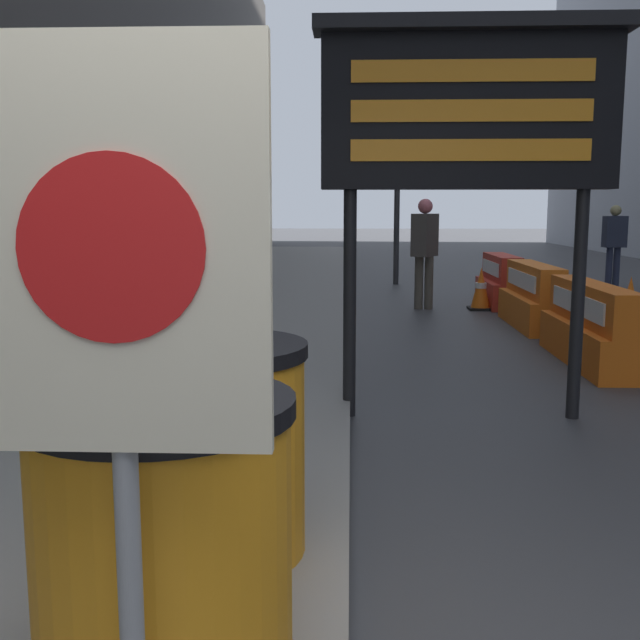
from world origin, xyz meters
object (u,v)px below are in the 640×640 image
message_board (468,113)px  traffic_cone_mid (630,304)px  traffic_cone_near (481,289)px  pedestrian_worker (614,239)px  warning_sign (115,298)px  jersey_barrier_orange_far (591,329)px  jersey_barrier_orange_near (533,299)px  jersey_barrier_red_striped (501,283)px  traffic_light_near_curb (398,131)px  barrel_drum_foreground (163,542)px  barrel_drum_middle (212,448)px  pedestrian_passerby (424,244)px

message_board → traffic_cone_mid: 5.63m
traffic_cone_near → pedestrian_worker: bearing=48.4°
warning_sign → jersey_barrier_orange_far: (3.04, 6.19, -1.04)m
jersey_barrier_orange_far → jersey_barrier_orange_near: 2.50m
jersey_barrier_orange_near → jersey_barrier_orange_far: bearing=-90.0°
jersey_barrier_red_striped → traffic_light_near_curb: (-1.54, 3.47, 2.83)m
barrel_drum_foreground → jersey_barrier_orange_near: size_ratio=0.46×
barrel_drum_middle → traffic_cone_near: size_ratio=1.35×
jersey_barrier_red_striped → traffic_cone_mid: 2.73m
jersey_barrier_orange_far → barrel_drum_middle: bearing=-123.3°
warning_sign → jersey_barrier_red_striped: size_ratio=1.11×
warning_sign → pedestrian_worker: bearing=67.1°
jersey_barrier_red_striped → traffic_light_near_curb: bearing=114.0°
barrel_drum_foreground → jersey_barrier_red_striped: bearing=73.4°
traffic_cone_near → jersey_barrier_orange_far: bearing=-84.3°
barrel_drum_foreground → warning_sign: size_ratio=0.50×
jersey_barrier_orange_near → traffic_light_near_curb: 6.56m
jersey_barrier_orange_near → pedestrian_passerby: size_ratio=1.13×
jersey_barrier_orange_far → traffic_cone_near: size_ratio=3.16×
jersey_barrier_orange_far → jersey_barrier_red_striped: size_ratio=1.29×
barrel_drum_middle → pedestrian_passerby: bearing=78.9°
barrel_drum_foreground → warning_sign: bearing=-84.3°
pedestrian_worker → pedestrian_passerby: bearing=36.4°
traffic_cone_near → pedestrian_worker: pedestrian_worker is taller
traffic_cone_near → pedestrian_worker: 5.14m
barrel_drum_middle → jersey_barrier_orange_near: (3.11, 7.23, -0.21)m
traffic_cone_near → pedestrian_passerby: 1.16m
message_board → traffic_light_near_curb: size_ratio=0.67×
warning_sign → barrel_drum_middle: bearing=92.8°
barrel_drum_middle → pedestrian_passerby: (1.77, 9.01, 0.45)m
traffic_cone_near → pedestrian_passerby: (-0.91, 0.05, 0.71)m
warning_sign → pedestrian_passerby: warning_sign is taller
barrel_drum_foreground → traffic_cone_mid: barrel_drum_foreground is taller
traffic_cone_near → pedestrian_worker: (3.38, 3.81, 0.66)m
warning_sign → pedestrian_worker: warning_sign is taller
pedestrian_worker → pedestrian_passerby: (-4.29, -3.76, 0.05)m
traffic_cone_mid → pedestrian_worker: (1.72, 5.72, 0.65)m
traffic_cone_near → pedestrian_passerby: size_ratio=0.39×
traffic_light_near_curb → traffic_cone_mid: bearing=-64.7°
barrel_drum_foreground → jersey_barrier_orange_far: bearing=61.3°
pedestrian_passerby → jersey_barrier_orange_near: bearing=-112.7°
warning_sign → traffic_cone_mid: bearing=63.3°
warning_sign → traffic_cone_near: (2.61, 10.42, -1.08)m
warning_sign → pedestrian_passerby: (1.70, 10.47, -0.37)m
traffic_light_near_curb → pedestrian_worker: size_ratio=2.64×
message_board → pedestrian_passerby: size_ratio=1.68×
jersey_barrier_orange_far → pedestrian_passerby: (-1.33, 4.28, 0.67)m
warning_sign → traffic_cone_near: bearing=75.9°
traffic_cone_near → traffic_light_near_curb: traffic_light_near_curb is taller
jersey_barrier_red_striped → pedestrian_worker: 4.47m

